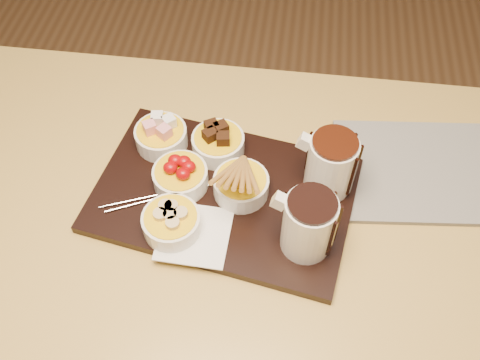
# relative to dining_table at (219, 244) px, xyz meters

# --- Properties ---
(ground) EXTENTS (5.00, 5.00, 0.00)m
(ground) POSITION_rel_dining_table_xyz_m (0.00, 0.00, -0.65)
(ground) COLOR brown
(ground) RESTS_ON ground
(dining_table) EXTENTS (1.20, 0.80, 0.75)m
(dining_table) POSITION_rel_dining_table_xyz_m (0.00, 0.00, 0.00)
(dining_table) COLOR gold
(dining_table) RESTS_ON ground
(serving_board) EXTENTS (0.50, 0.37, 0.02)m
(serving_board) POSITION_rel_dining_table_xyz_m (0.01, 0.04, 0.11)
(serving_board) COLOR black
(serving_board) RESTS_ON dining_table
(napkin) EXTENTS (0.12, 0.12, 0.00)m
(napkin) POSITION_rel_dining_table_xyz_m (-0.03, -0.05, 0.12)
(napkin) COLOR white
(napkin) RESTS_ON serving_board
(bowl_marshmallows) EXTENTS (0.10, 0.10, 0.04)m
(bowl_marshmallows) POSITION_rel_dining_table_xyz_m (-0.13, 0.14, 0.14)
(bowl_marshmallows) COLOR white
(bowl_marshmallows) RESTS_ON serving_board
(bowl_cake) EXTENTS (0.10, 0.10, 0.04)m
(bowl_cake) POSITION_rel_dining_table_xyz_m (-0.02, 0.14, 0.14)
(bowl_cake) COLOR white
(bowl_cake) RESTS_ON serving_board
(bowl_strawberries) EXTENTS (0.10, 0.10, 0.04)m
(bowl_strawberries) POSITION_rel_dining_table_xyz_m (-0.07, 0.05, 0.14)
(bowl_strawberries) COLOR white
(bowl_strawberries) RESTS_ON serving_board
(bowl_biscotti) EXTENTS (0.10, 0.10, 0.04)m
(bowl_biscotti) POSITION_rel_dining_table_xyz_m (0.04, 0.05, 0.14)
(bowl_biscotti) COLOR white
(bowl_biscotti) RESTS_ON serving_board
(bowl_bananas) EXTENTS (0.10, 0.10, 0.04)m
(bowl_bananas) POSITION_rel_dining_table_xyz_m (-0.07, -0.05, 0.14)
(bowl_bananas) COLOR white
(bowl_bananas) RESTS_ON serving_board
(pitcher_dark_chocolate) EXTENTS (0.10, 0.10, 0.12)m
(pitcher_dark_chocolate) POSITION_rel_dining_table_xyz_m (0.16, -0.04, 0.18)
(pitcher_dark_chocolate) COLOR silver
(pitcher_dark_chocolate) RESTS_ON serving_board
(pitcher_milk_chocolate) EXTENTS (0.10, 0.10, 0.12)m
(pitcher_milk_chocolate) POSITION_rel_dining_table_xyz_m (0.19, 0.08, 0.18)
(pitcher_milk_chocolate) COLOR silver
(pitcher_milk_chocolate) RESTS_ON serving_board
(fondue_skewers) EXTENTS (0.13, 0.25, 0.01)m
(fondue_skewers) POSITION_rel_dining_table_xyz_m (-0.09, 0.03, 0.12)
(fondue_skewers) COLOR silver
(fondue_skewers) RESTS_ON serving_board
(newspaper) EXTENTS (0.32, 0.27, 0.01)m
(newspaper) POSITION_rel_dining_table_xyz_m (0.36, 0.15, 0.10)
(newspaper) COLOR beige
(newspaper) RESTS_ON dining_table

